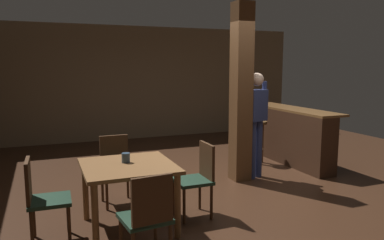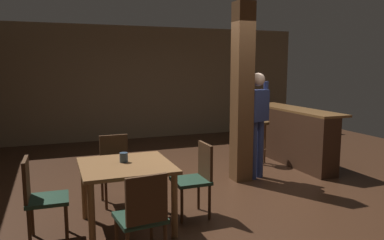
# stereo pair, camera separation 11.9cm
# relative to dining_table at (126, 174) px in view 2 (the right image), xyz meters

# --- Properties ---
(ground_plane) EXTENTS (10.80, 10.80, 0.00)m
(ground_plane) POSITION_rel_dining_table_xyz_m (1.70, 0.75, -0.63)
(ground_plane) COLOR #382114
(wall_back) EXTENTS (8.00, 0.10, 2.80)m
(wall_back) POSITION_rel_dining_table_xyz_m (1.70, 5.25, 0.77)
(wall_back) COLOR #756047
(wall_back) RESTS_ON ground_plane
(pillar) EXTENTS (0.28, 0.28, 2.80)m
(pillar) POSITION_rel_dining_table_xyz_m (2.07, 1.16, 0.77)
(pillar) COLOR brown
(pillar) RESTS_ON ground_plane
(dining_table) EXTENTS (1.00, 1.00, 0.75)m
(dining_table) POSITION_rel_dining_table_xyz_m (0.00, 0.00, 0.00)
(dining_table) COLOR brown
(dining_table) RESTS_ON ground_plane
(chair_south) EXTENTS (0.46, 0.46, 0.89)m
(chair_south) POSITION_rel_dining_table_xyz_m (-0.03, -0.91, -0.12)
(chair_south) COLOR #1E3828
(chair_south) RESTS_ON ground_plane
(chair_east) EXTENTS (0.42, 0.42, 0.89)m
(chair_east) POSITION_rel_dining_table_xyz_m (0.86, 0.04, -0.12)
(chair_east) COLOR #1E3828
(chair_east) RESTS_ON ground_plane
(chair_west) EXTENTS (0.43, 0.43, 0.89)m
(chair_west) POSITION_rel_dining_table_xyz_m (-0.91, -0.03, -0.12)
(chair_west) COLOR #1E3828
(chair_west) RESTS_ON ground_plane
(chair_north) EXTENTS (0.43, 0.43, 0.89)m
(chair_north) POSITION_rel_dining_table_xyz_m (0.02, 0.88, -0.12)
(chair_north) COLOR #1E3828
(chair_north) RESTS_ON ground_plane
(napkin_cup) EXTENTS (0.09, 0.09, 0.11)m
(napkin_cup) POSITION_rel_dining_table_xyz_m (-0.01, 0.09, 0.17)
(napkin_cup) COLOR #33475B
(napkin_cup) RESTS_ON dining_table
(standing_person) EXTENTS (0.47, 0.30, 1.72)m
(standing_person) POSITION_rel_dining_table_xyz_m (2.35, 1.15, 0.37)
(standing_person) COLOR navy
(standing_person) RESTS_ON ground_plane
(bar_counter) EXTENTS (0.56, 2.31, 1.03)m
(bar_counter) POSITION_rel_dining_table_xyz_m (3.46, 1.82, -0.10)
(bar_counter) COLOR brown
(bar_counter) RESTS_ON ground_plane
(bar_stool_near) EXTENTS (0.32, 0.32, 0.80)m
(bar_stool_near) POSITION_rel_dining_table_xyz_m (2.89, 1.94, -0.04)
(bar_stool_near) COLOR #4C3319
(bar_stool_near) RESTS_ON ground_plane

